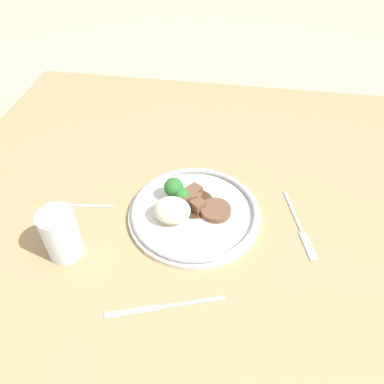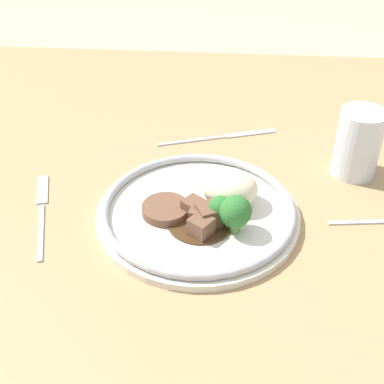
% 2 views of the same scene
% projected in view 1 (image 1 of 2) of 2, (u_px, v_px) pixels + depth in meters
% --- Properties ---
extents(ground_plane, '(8.00, 8.00, 0.00)m').
position_uv_depth(ground_plane, '(175.00, 230.00, 0.85)').
color(ground_plane, tan).
extents(dining_table, '(1.14, 1.20, 0.05)m').
position_uv_depth(dining_table, '(175.00, 223.00, 0.83)').
color(dining_table, tan).
rests_on(dining_table, ground).
extents(plate, '(0.29, 0.29, 0.07)m').
position_uv_depth(plate, '(191.00, 210.00, 0.81)').
color(plate, silver).
rests_on(plate, dining_table).
extents(juice_glass, '(0.07, 0.07, 0.11)m').
position_uv_depth(juice_glass, '(62.00, 235.00, 0.71)').
color(juice_glass, orange).
rests_on(juice_glass, dining_table).
extents(fork, '(0.06, 0.19, 0.00)m').
position_uv_depth(fork, '(301.00, 230.00, 0.78)').
color(fork, '#ADADB2').
rests_on(fork, dining_table).
extents(knife, '(0.21, 0.08, 0.00)m').
position_uv_depth(knife, '(161.00, 307.00, 0.66)').
color(knife, '#ADADB2').
rests_on(knife, dining_table).
extents(spoon, '(0.16, 0.03, 0.01)m').
position_uv_depth(spoon, '(64.00, 206.00, 0.83)').
color(spoon, '#ADADB2').
rests_on(spoon, dining_table).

